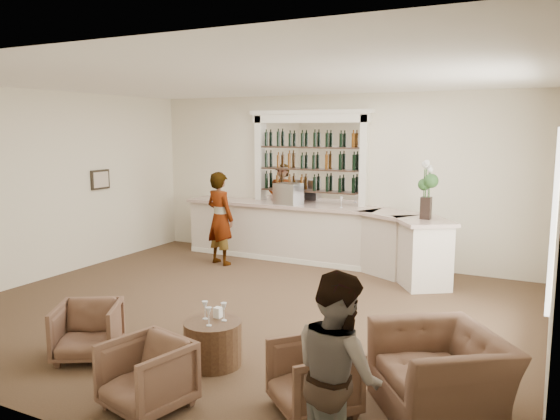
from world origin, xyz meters
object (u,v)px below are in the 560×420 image
object	(u,v)px
bar_counter	(316,235)
flower_vase	(427,186)
espresso_machine	(288,194)
sommelier	(220,218)
armchair_center	(147,375)
cocktail_table	(213,343)
armchair_far	(440,373)
guest	(338,375)
armchair_right	(313,378)
armchair_left	(88,331)

from	to	relation	value
bar_counter	flower_vase	distance (m)	2.54
espresso_machine	bar_counter	bearing A→B (deg)	6.67
sommelier	espresso_machine	size ratio (longest dim) A/B	3.77
flower_vase	armchair_center	bearing A→B (deg)	-104.75
cocktail_table	armchair_far	bearing A→B (deg)	1.74
espresso_machine	flower_vase	world-z (taller)	flower_vase
armchair_far	flower_vase	size ratio (longest dim) A/B	1.21
bar_counter	guest	distance (m)	6.60
armchair_right	armchair_far	size ratio (longest dim) A/B	0.61
guest	cocktail_table	bearing A→B (deg)	10.25
espresso_machine	flower_vase	size ratio (longest dim) A/B	0.49
guest	flower_vase	world-z (taller)	flower_vase
espresso_machine	cocktail_table	bearing A→B (deg)	-67.15
guest	armchair_right	size ratio (longest dim) A/B	2.20
cocktail_table	armchair_center	size ratio (longest dim) A/B	0.89
bar_counter	sommelier	xyz separation A→B (m)	(-1.66, -0.85, 0.33)
bar_counter	armchair_far	size ratio (longest dim) A/B	4.83
bar_counter	espresso_machine	world-z (taller)	espresso_machine
sommelier	armchair_left	xyz separation A→B (m)	(1.08, -4.44, -0.58)
bar_counter	armchair_center	world-z (taller)	bar_counter
armchair_far	espresso_machine	world-z (taller)	espresso_machine
armchair_far	espresso_machine	size ratio (longest dim) A/B	2.46
armchair_center	armchair_far	xyz separation A→B (m)	(2.48, 1.18, 0.05)
bar_counter	armchair_right	bearing A→B (deg)	-66.92
armchair_left	flower_vase	bearing A→B (deg)	29.01
guest	armchair_far	xyz separation A→B (m)	(0.53, 1.28, -0.42)
cocktail_table	armchair_far	world-z (taller)	armchair_far
armchair_left	espresso_machine	distance (m)	5.39
armchair_center	sommelier	bearing A→B (deg)	129.28
flower_vase	bar_counter	bearing A→B (deg)	166.42
armchair_center	espresso_machine	distance (m)	6.14
armchair_center	armchair_far	world-z (taller)	armchair_far
sommelier	flower_vase	size ratio (longest dim) A/B	1.86
armchair_far	espresso_machine	distance (m)	6.18
guest	armchair_center	world-z (taller)	guest
cocktail_table	sommelier	bearing A→B (deg)	122.10
cocktail_table	flower_vase	size ratio (longest dim) A/B	0.67
cocktail_table	armchair_center	bearing A→B (deg)	-89.97
armchair_left	armchair_far	distance (m)	3.91
armchair_center	cocktail_table	bearing A→B (deg)	103.22
bar_counter	armchair_left	world-z (taller)	bar_counter
cocktail_table	espresso_machine	size ratio (longest dim) A/B	1.36
guest	espresso_machine	world-z (taller)	guest
armchair_left	flower_vase	xyz separation A→B (m)	(2.80, 4.76, 1.36)
armchair_right	guest	bearing A→B (deg)	-13.87
bar_counter	cocktail_table	xyz separation A→B (m)	(0.81, -4.79, -0.32)
bar_counter	guest	xyz separation A→B (m)	(2.76, -6.00, 0.23)
bar_counter	cocktail_table	bearing A→B (deg)	-80.40
sommelier	guest	distance (m)	6.78
armchair_left	guest	bearing A→B (deg)	-42.38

